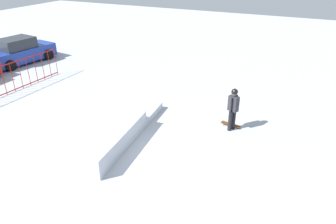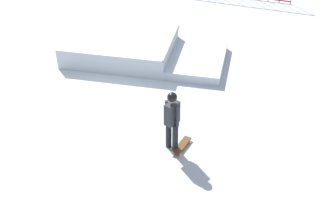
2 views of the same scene
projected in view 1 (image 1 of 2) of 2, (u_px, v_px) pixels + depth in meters
The scene contains 5 objects.
ground_plane at pixel (117, 144), 11.61m from camera, with size 60.00×60.00×0.00m, color #B2B7C1.
skate_ramp at pixel (101, 130), 11.87m from camera, with size 5.64×3.13×0.74m.
skater at pixel (233, 106), 12.11m from camera, with size 0.41×0.44×1.73m.
skateboard at pixel (231, 124), 12.75m from camera, with size 0.37×0.82×0.09m.
parked_car_blue at pixel (20, 52), 19.90m from camera, with size 4.29×2.34×1.60m.
Camera 1 is at (-8.12, -5.91, 6.21)m, focal length 34.01 mm.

